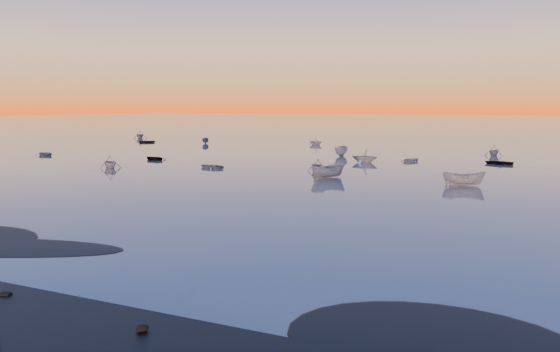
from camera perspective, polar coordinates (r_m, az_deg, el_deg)
The scene contains 6 objects.
ground at distance 121.45m, azimuth 13.99°, elevation 3.59°, with size 600.00×600.00×0.00m, color #665C55.
mud_lobes at distance 30.01m, azimuth -25.94°, elevation -8.47°, with size 140.00×6.00×0.07m, color black, non-canonical shape.
moored_fleet at distance 75.95m, azimuth 7.28°, elevation 1.51°, with size 124.00×58.00×1.20m, color #B9B9B4, non-canonical shape.
boat_near_left at distance 91.68m, azimuth -23.30°, elevation 1.98°, with size 3.69×1.54×0.92m, color gray.
boat_near_center at distance 56.13m, azimuth 18.63°, elevation -0.95°, with size 4.04×1.71×1.40m, color #B9B9B4.
boat_near_right at distance 64.87m, azimuth 3.94°, elevation 0.53°, with size 3.19×1.43×1.12m, color gray.
Camera 1 is at (22.63, -19.07, 7.90)m, focal length 35.00 mm.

